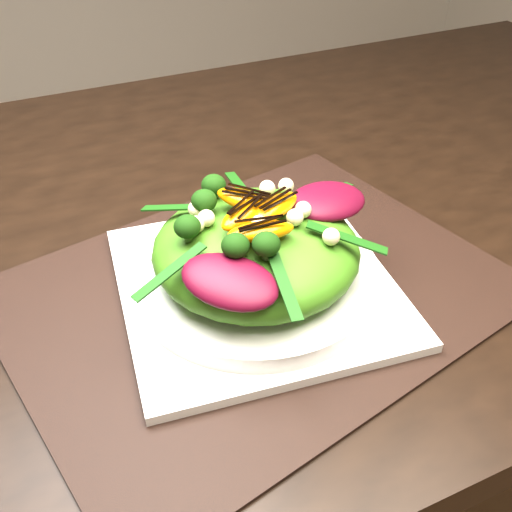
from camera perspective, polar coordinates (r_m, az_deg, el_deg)
name	(u,v)px	position (r m, az deg, el deg)	size (l,w,h in m)	color
floor	(278,493)	(1.36, 2.07, -21.63)	(4.00, 4.00, 0.01)	brown
dining_table	(290,199)	(0.82, 3.21, 5.47)	(1.60, 0.90, 0.75)	black
placemat	(256,291)	(0.63, 0.00, -3.32)	(0.50, 0.38, 0.00)	black
plate_base	(256,285)	(0.63, 0.00, -2.82)	(0.28, 0.28, 0.01)	white
salad_bowl	(256,275)	(0.62, 0.00, -1.78)	(0.25, 0.25, 0.02)	silver
lettuce_mound	(256,249)	(0.60, 0.00, 0.64)	(0.21, 0.21, 0.07)	#407716
radicchio_leaf	(328,201)	(0.62, 6.84, 5.22)	(0.09, 0.06, 0.02)	#460717
orange_segment	(223,205)	(0.59, -3.12, 4.90)	(0.06, 0.03, 0.02)	orange
broccoli_floret	(200,205)	(0.58, -5.34, 4.85)	(0.04, 0.04, 0.04)	black
macadamia_nut	(300,229)	(0.56, 4.25, 2.61)	(0.02, 0.02, 0.02)	#F8F1AE
balsamic_drizzle	(223,197)	(0.59, -3.15, 5.64)	(0.04, 0.00, 0.00)	black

